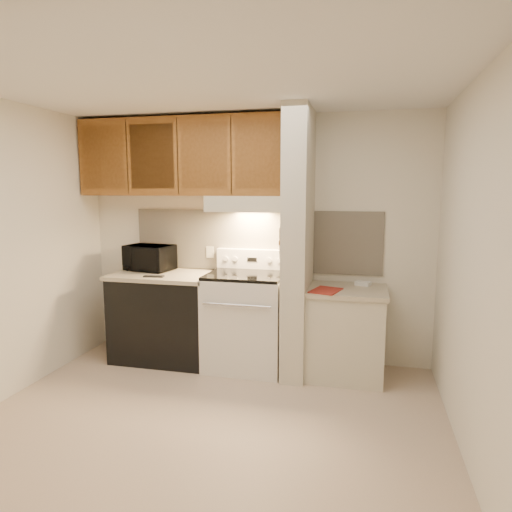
% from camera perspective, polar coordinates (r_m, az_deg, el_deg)
% --- Properties ---
extents(floor, '(3.60, 3.60, 0.00)m').
position_cam_1_polar(floor, '(3.72, -6.02, -20.01)').
color(floor, '#C4AC94').
rests_on(floor, ground).
extents(ceiling, '(3.60, 3.60, 0.00)m').
position_cam_1_polar(ceiling, '(3.36, -6.73, 20.92)').
color(ceiling, white).
rests_on(ceiling, wall_back).
extents(wall_back, '(3.60, 2.50, 0.02)m').
position_cam_1_polar(wall_back, '(4.74, -0.21, 2.13)').
color(wall_back, silver).
rests_on(wall_back, floor).
extents(wall_right, '(0.02, 3.00, 2.50)m').
position_cam_1_polar(wall_right, '(3.20, 25.64, -1.80)').
color(wall_right, silver).
rests_on(wall_right, floor).
extents(backsplash, '(2.60, 0.02, 0.63)m').
position_cam_1_polar(backsplash, '(4.73, -0.24, 1.93)').
color(backsplash, beige).
rests_on(backsplash, wall_back).
extents(range_body, '(0.76, 0.65, 0.92)m').
position_cam_1_polar(range_body, '(4.57, -1.24, -8.23)').
color(range_body, silver).
rests_on(range_body, floor).
extents(oven_window, '(0.50, 0.01, 0.30)m').
position_cam_1_polar(oven_window, '(4.27, -2.33, -8.90)').
color(oven_window, black).
rests_on(oven_window, range_body).
extents(oven_handle, '(0.65, 0.02, 0.02)m').
position_cam_1_polar(oven_handle, '(4.17, -2.49, -6.17)').
color(oven_handle, silver).
rests_on(oven_handle, range_body).
extents(cooktop, '(0.74, 0.64, 0.03)m').
position_cam_1_polar(cooktop, '(4.46, -1.25, -2.37)').
color(cooktop, black).
rests_on(cooktop, range_body).
extents(range_backguard, '(0.76, 0.08, 0.20)m').
position_cam_1_polar(range_backguard, '(4.71, -0.38, -0.37)').
color(range_backguard, silver).
rests_on(range_backguard, range_body).
extents(range_display, '(0.10, 0.01, 0.04)m').
position_cam_1_polar(range_display, '(4.67, -0.50, -0.44)').
color(range_display, black).
rests_on(range_display, range_backguard).
extents(range_knob_left_outer, '(0.05, 0.02, 0.05)m').
position_cam_1_polar(range_knob_left_outer, '(4.74, -3.79, -0.33)').
color(range_knob_left_outer, silver).
rests_on(range_knob_left_outer, range_backguard).
extents(range_knob_left_inner, '(0.05, 0.02, 0.05)m').
position_cam_1_polar(range_knob_left_inner, '(4.71, -2.63, -0.37)').
color(range_knob_left_inner, silver).
rests_on(range_knob_left_inner, range_backguard).
extents(range_knob_right_inner, '(0.05, 0.02, 0.05)m').
position_cam_1_polar(range_knob_right_inner, '(4.63, 1.65, -0.53)').
color(range_knob_right_inner, silver).
rests_on(range_knob_right_inner, range_backguard).
extents(range_knob_right_outer, '(0.05, 0.02, 0.05)m').
position_cam_1_polar(range_knob_right_outer, '(4.61, 2.87, -0.57)').
color(range_knob_right_outer, silver).
rests_on(range_knob_right_outer, range_backguard).
extents(dishwasher_front, '(1.00, 0.63, 0.87)m').
position_cam_1_polar(dishwasher_front, '(4.88, -11.34, -7.63)').
color(dishwasher_front, black).
rests_on(dishwasher_front, floor).
extents(left_countertop, '(1.04, 0.67, 0.04)m').
position_cam_1_polar(left_countertop, '(4.77, -11.50, -2.37)').
color(left_countertop, '#B8AC90').
rests_on(left_countertop, dishwasher_front).
extents(spoon_rest, '(0.20, 0.09, 0.01)m').
position_cam_1_polar(spoon_rest, '(4.59, -12.65, -2.49)').
color(spoon_rest, black).
rests_on(spoon_rest, left_countertop).
extents(teal_jar, '(0.10, 0.10, 0.10)m').
position_cam_1_polar(teal_jar, '(5.11, -14.05, -0.97)').
color(teal_jar, '#2B5E5E').
rests_on(teal_jar, left_countertop).
extents(outlet, '(0.08, 0.01, 0.12)m').
position_cam_1_polar(outlet, '(4.87, -5.77, 0.48)').
color(outlet, beige).
rests_on(outlet, backsplash).
extents(microwave, '(0.53, 0.41, 0.27)m').
position_cam_1_polar(microwave, '(4.97, -13.18, -0.20)').
color(microwave, black).
rests_on(microwave, left_countertop).
extents(partition_pillar, '(0.22, 0.70, 2.50)m').
position_cam_1_polar(partition_pillar, '(4.30, 5.30, 1.45)').
color(partition_pillar, beige).
rests_on(partition_pillar, floor).
extents(pillar_trim, '(0.01, 0.70, 0.04)m').
position_cam_1_polar(pillar_trim, '(4.32, 3.78, 2.15)').
color(pillar_trim, brown).
rests_on(pillar_trim, partition_pillar).
extents(knife_strip, '(0.02, 0.42, 0.04)m').
position_cam_1_polar(knife_strip, '(4.27, 3.59, 2.35)').
color(knife_strip, black).
rests_on(knife_strip, partition_pillar).
extents(knife_blade_a, '(0.01, 0.03, 0.16)m').
position_cam_1_polar(knife_blade_a, '(4.12, 3.01, 0.73)').
color(knife_blade_a, silver).
rests_on(knife_blade_a, knife_strip).
extents(knife_handle_a, '(0.02, 0.02, 0.10)m').
position_cam_1_polar(knife_handle_a, '(4.12, 3.07, 2.83)').
color(knife_handle_a, black).
rests_on(knife_handle_a, knife_strip).
extents(knife_blade_b, '(0.01, 0.04, 0.18)m').
position_cam_1_polar(knife_blade_b, '(4.19, 3.20, 0.73)').
color(knife_blade_b, silver).
rests_on(knife_blade_b, knife_strip).
extents(knife_handle_b, '(0.02, 0.02, 0.10)m').
position_cam_1_polar(knife_handle_b, '(4.19, 3.26, 2.93)').
color(knife_handle_b, black).
rests_on(knife_handle_b, knife_strip).
extents(knife_blade_c, '(0.01, 0.04, 0.20)m').
position_cam_1_polar(knife_blade_c, '(4.29, 3.43, 0.77)').
color(knife_blade_c, silver).
rests_on(knife_blade_c, knife_strip).
extents(knife_handle_c, '(0.02, 0.02, 0.10)m').
position_cam_1_polar(knife_handle_c, '(4.26, 3.43, 3.02)').
color(knife_handle_c, black).
rests_on(knife_handle_c, knife_strip).
extents(knife_blade_d, '(0.01, 0.04, 0.16)m').
position_cam_1_polar(knife_blade_d, '(4.36, 3.62, 1.16)').
color(knife_blade_d, silver).
rests_on(knife_blade_d, knife_strip).
extents(knife_handle_d, '(0.02, 0.02, 0.10)m').
position_cam_1_polar(knife_handle_d, '(4.34, 3.62, 3.12)').
color(knife_handle_d, black).
rests_on(knife_handle_d, knife_strip).
extents(knife_blade_e, '(0.01, 0.04, 0.18)m').
position_cam_1_polar(knife_blade_e, '(4.43, 3.76, 1.14)').
color(knife_blade_e, silver).
rests_on(knife_blade_e, knife_strip).
extents(knife_handle_e, '(0.02, 0.02, 0.10)m').
position_cam_1_polar(knife_handle_e, '(4.41, 3.77, 3.19)').
color(knife_handle_e, black).
rests_on(knife_handle_e, knife_strip).
extents(oven_mitt, '(0.03, 0.11, 0.26)m').
position_cam_1_polar(oven_mitt, '(4.50, 3.93, 0.92)').
color(oven_mitt, gray).
rests_on(oven_mitt, partition_pillar).
extents(right_cab_base, '(0.70, 0.60, 0.81)m').
position_cam_1_polar(right_cab_base, '(4.45, 11.10, -9.62)').
color(right_cab_base, beige).
rests_on(right_cab_base, floor).
extents(right_countertop, '(0.74, 0.64, 0.04)m').
position_cam_1_polar(right_countertop, '(4.34, 11.26, -4.27)').
color(right_countertop, '#B8AC90').
rests_on(right_countertop, right_cab_base).
extents(red_folder, '(0.31, 0.36, 0.01)m').
position_cam_1_polar(red_folder, '(4.19, 8.72, -4.28)').
color(red_folder, maroon).
rests_on(red_folder, right_countertop).
extents(white_box, '(0.16, 0.13, 0.04)m').
position_cam_1_polar(white_box, '(4.50, 13.22, -3.36)').
color(white_box, white).
rests_on(white_box, right_countertop).
extents(range_hood, '(0.78, 0.44, 0.15)m').
position_cam_1_polar(range_hood, '(4.50, -0.88, 6.58)').
color(range_hood, beige).
rests_on(range_hood, upper_cabinets).
extents(hood_lip, '(0.78, 0.04, 0.06)m').
position_cam_1_polar(hood_lip, '(4.30, -1.57, 5.89)').
color(hood_lip, beige).
rests_on(hood_lip, range_hood).
extents(upper_cabinets, '(2.18, 0.33, 0.77)m').
position_cam_1_polar(upper_cabinets, '(4.77, -8.99, 12.11)').
color(upper_cabinets, brown).
rests_on(upper_cabinets, wall_back).
extents(cab_door_a, '(0.46, 0.01, 0.63)m').
position_cam_1_polar(cab_door_a, '(5.00, -18.59, 11.61)').
color(cab_door_a, brown).
rests_on(cab_door_a, upper_cabinets).
extents(cab_gap_a, '(0.01, 0.01, 0.73)m').
position_cam_1_polar(cab_gap_a, '(4.86, -15.81, 11.83)').
color(cab_gap_a, black).
rests_on(cab_gap_a, upper_cabinets).
extents(cab_door_b, '(0.46, 0.01, 0.63)m').
position_cam_1_polar(cab_door_b, '(4.74, -12.86, 12.03)').
color(cab_door_b, brown).
rests_on(cab_door_b, upper_cabinets).
extents(cab_gap_b, '(0.01, 0.01, 0.73)m').
position_cam_1_polar(cab_gap_b, '(4.62, -9.77, 12.21)').
color(cab_gap_b, black).
rests_on(cab_gap_b, upper_cabinets).
extents(cab_door_c, '(0.46, 0.01, 0.63)m').
position_cam_1_polar(cab_door_c, '(4.52, -6.51, 12.36)').
color(cab_door_c, brown).
rests_on(cab_door_c, upper_cabinets).
extents(cab_gap_c, '(0.01, 0.01, 0.73)m').
position_cam_1_polar(cab_gap_c, '(4.44, -3.13, 12.48)').
color(cab_gap_c, black).
rests_on(cab_gap_c, upper_cabinets).
extents(cab_door_d, '(0.46, 0.01, 0.63)m').
position_cam_1_polar(cab_door_d, '(4.37, 0.39, 12.56)').
color(cab_door_d, brown).
rests_on(cab_door_d, upper_cabinets).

